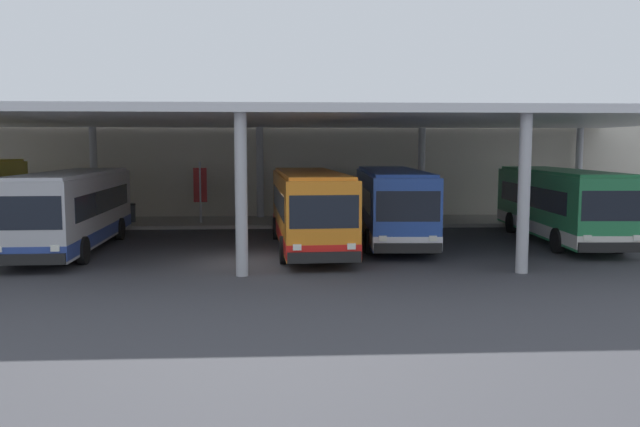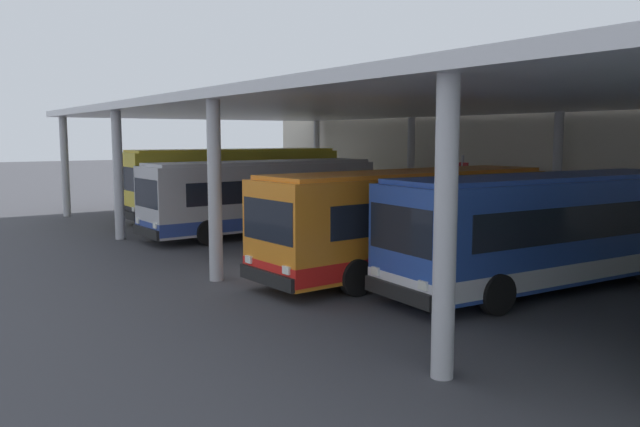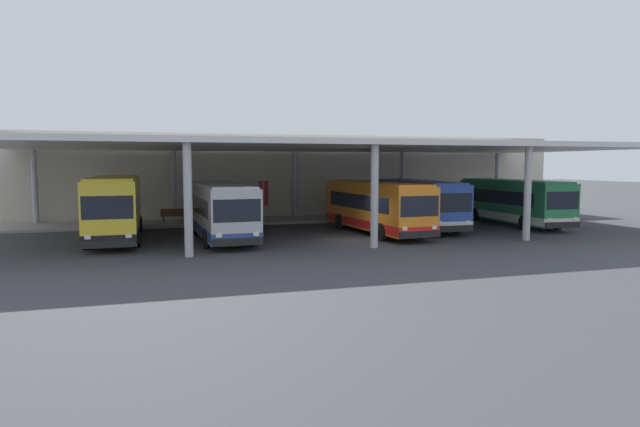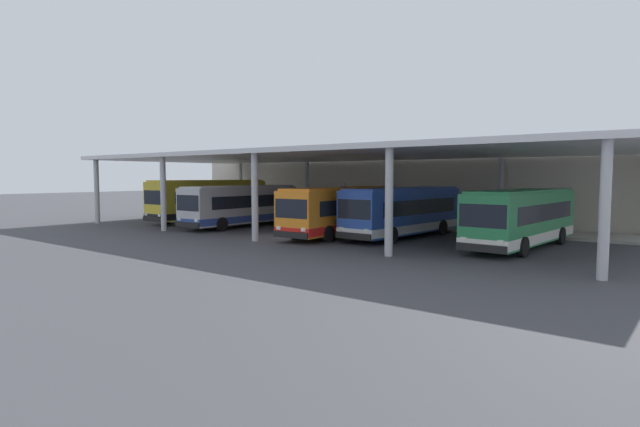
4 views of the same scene
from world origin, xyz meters
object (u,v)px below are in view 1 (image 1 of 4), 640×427
object	(u,v)px
bus_middle_bay	(309,209)
banner_sign	(200,189)
bench_waiting	(84,212)
trash_bin	(131,213)
bus_second_bay	(72,210)
bus_departing	(559,204)
bus_far_bay	(392,204)

from	to	relation	value
bus_middle_bay	banner_sign	xyz separation A→B (m)	(-5.43, 8.03, 0.32)
bench_waiting	bus_middle_bay	bearing A→B (deg)	-37.15
bench_waiting	trash_bin	distance (m)	2.60
bus_second_bay	bench_waiting	bearing A→B (deg)	104.28
bus_departing	trash_bin	bearing A→B (deg)	161.05
trash_bin	bus_departing	bearing A→B (deg)	-18.95
bus_far_bay	trash_bin	size ratio (longest dim) A/B	10.86
trash_bin	bus_far_bay	bearing A→B (deg)	-27.53
bus_second_bay	banner_sign	size ratio (longest dim) A/B	3.32
bus_second_bay	trash_bin	xyz separation A→B (m)	(0.33, 8.37, -0.98)
bus_departing	banner_sign	bearing A→B (deg)	158.56
bus_middle_bay	bus_departing	distance (m)	11.19
bus_second_bay	bus_middle_bay	bearing A→B (deg)	-0.76
bus_departing	bench_waiting	size ratio (longest dim) A/B	5.91
bus_far_bay	bus_departing	world-z (taller)	same
bus_middle_bay	bus_far_bay	world-z (taller)	same
bench_waiting	banner_sign	size ratio (longest dim) A/B	0.56
bus_far_bay	trash_bin	distance (m)	14.56
bus_second_bay	bus_departing	distance (m)	20.65
banner_sign	trash_bin	bearing A→B (deg)	172.82
bus_middle_bay	bus_departing	world-z (taller)	same
bus_far_bay	bench_waiting	distance (m)	17.04
bus_second_bay	bench_waiting	size ratio (longest dim) A/B	5.90
bus_departing	bus_middle_bay	bearing A→B (deg)	-172.08
bus_far_bay	trash_bin	world-z (taller)	bus_far_bay
trash_bin	banner_sign	size ratio (longest dim) A/B	0.31
bus_second_bay	trash_bin	distance (m)	8.44
bus_middle_bay	banner_sign	bearing A→B (deg)	124.09
bench_waiting	trash_bin	size ratio (longest dim) A/B	1.84
bus_middle_bay	bus_far_bay	xyz separation A→B (m)	(3.69, 1.79, 0.00)
bus_far_bay	trash_bin	bearing A→B (deg)	152.47
bus_far_bay	bus_departing	distance (m)	7.39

